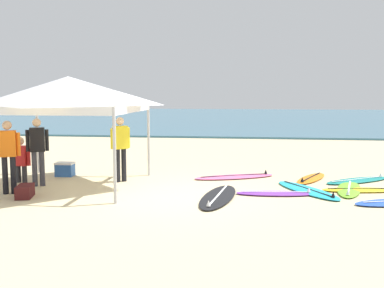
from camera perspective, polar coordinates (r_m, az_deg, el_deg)
The scene contains 17 objects.
ground_plane at distance 10.61m, azimuth -3.05°, elevation -6.36°, with size 80.00×80.00×0.00m, color beige.
sea at distance 41.04m, azimuth 4.52°, elevation 3.34°, with size 80.00×36.00×0.10m, color #386B84.
canopy_tent at distance 11.76m, azimuth -15.23°, elevation 6.42°, with size 3.42×3.42×2.75m.
surfboard_pink at distance 12.68m, azimuth 5.37°, elevation -4.07°, with size 2.36×1.47×0.19m.
surfboard_orange at distance 12.78m, azimuth 14.67°, elevation -4.17°, with size 1.21×1.84×0.19m.
surfboard_yellow at distance 11.67m, azimuth 20.32°, elevation -5.40°, with size 1.85×0.69×0.19m.
surfboard_cyan at distance 11.26m, azimuth 14.27°, elevation -5.61°, with size 1.65×2.29×0.19m.
surfboard_teal at distance 12.89m, azimuth 20.05°, elevation -4.28°, with size 2.05×1.61×0.19m.
surfboard_black at distance 10.28m, azimuth 3.30°, elevation -6.59°, with size 0.98×2.55×0.19m.
surfboard_lime at distance 11.68m, azimuth 19.06°, elevation -5.34°, with size 1.00×2.08×0.19m.
surfboard_purple at distance 10.76m, azimuth 10.51°, elevation -6.08°, with size 1.87×0.64×0.19m.
person_yellow at distance 12.10m, azimuth -8.95°, elevation -0.08°, with size 0.43×0.40×1.71m.
person_orange at distance 11.36m, azimuth -22.03°, elevation -0.91°, with size 0.52×0.34×1.71m.
person_black at distance 12.04m, azimuth -18.78°, elevation -0.38°, with size 0.51×0.35×1.71m.
person_red at distance 12.71m, azimuth -20.65°, elevation -1.62°, with size 0.55×0.25×1.20m.
gear_bag_near_tent at distance 10.98m, azimuth -20.19°, elevation -5.58°, with size 0.60×0.32×0.28m, color #4C1919.
cooler_box at distance 13.34m, azimuth -15.62°, elevation -3.05°, with size 0.50×0.36×0.39m.
Camera 1 is at (1.83, -10.18, 2.38)m, focal length 42.60 mm.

